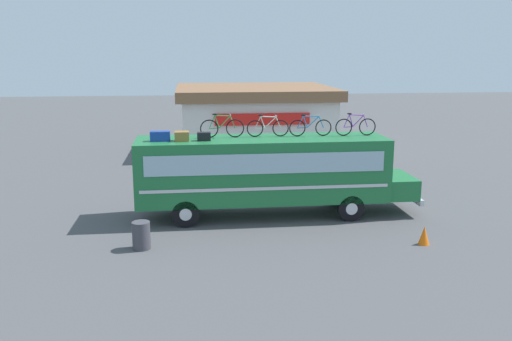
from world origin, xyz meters
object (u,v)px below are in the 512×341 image
Objects in this scene: luggage_bag_2 at (182,136)px; rooftop_bicycle_3 at (310,127)px; trash_bin at (141,235)px; traffic_cone at (424,235)px; rooftop_bicycle_1 at (222,128)px; luggage_bag_3 at (204,136)px; bus at (267,170)px; rooftop_bicycle_2 at (268,127)px; rooftop_bicycle_4 at (355,126)px; luggage_bag_1 at (160,136)px.

rooftop_bicycle_3 reaches higher than luggage_bag_2.
traffic_cone is at bearing -4.21° from trash_bin.
luggage_bag_3 is at bearing -138.00° from rooftop_bicycle_1.
luggage_bag_3 is (0.83, -0.02, -0.02)m from luggage_bag_2.
bus is 6.46× the size of rooftop_bicycle_1.
luggage_bag_3 is 0.29× the size of rooftop_bicycle_1.
rooftop_bicycle_2 reaches higher than bus.
luggage_bag_2 is at bearing -157.81° from rooftop_bicycle_1.
rooftop_bicycle_3 reaches higher than trash_bin.
rooftop_bicycle_1 is 1.04× the size of rooftop_bicycle_4.
trash_bin is at bearing -114.91° from luggage_bag_2.
bus is 5.94m from trash_bin.
rooftop_bicycle_1 reaches higher than luggage_bag_3.
rooftop_bicycle_4 is at bearing 4.24° from luggage_bag_2.
luggage_bag_2 is at bearing 155.64° from traffic_cone.
rooftop_bicycle_1 reaches higher than rooftop_bicycle_3.
rooftop_bicycle_3 is 6.20m from traffic_cone.
trash_bin is (-0.58, -3.05, -2.87)m from luggage_bag_1.
rooftop_bicycle_1 is 2.69× the size of traffic_cone.
luggage_bag_1 is 1.15× the size of traffic_cone.
rooftop_bicycle_1 is 1.03× the size of rooftop_bicycle_2.
traffic_cone is (1.28, -4.22, -3.21)m from rooftop_bicycle_4.
traffic_cone is (4.87, -4.04, -1.54)m from bus.
luggage_bag_1 is at bearing 176.43° from luggage_bag_2.
rooftop_bicycle_4 is at bearing -2.74° from rooftop_bicycle_3.
luggage_bag_2 is 1.70m from rooftop_bicycle_1.
rooftop_bicycle_3 is at bearing 8.77° from bus.
luggage_bag_3 is at bearing -2.61° from luggage_bag_1.
trash_bin is at bearing -144.77° from bus.
bus is 1.69m from rooftop_bicycle_2.
luggage_bag_1 is at bearing -176.58° from rooftop_bicycle_4.
traffic_cone is (9.59, -0.71, -0.15)m from trash_bin.
rooftop_bicycle_2 is at bearing 177.47° from rooftop_bicycle_4.
rooftop_bicycle_3 reaches higher than luggage_bag_1.
luggage_bag_2 is 9.48m from traffic_cone.
traffic_cone is (3.11, -4.31, -3.20)m from rooftop_bicycle_3.
bus is 4.40m from luggage_bag_1.
bus is at bearing 35.23° from trash_bin.
luggage_bag_2 is at bearing -168.79° from rooftop_bicycle_2.
rooftop_bicycle_2 is at bearing 177.69° from rooftop_bicycle_3.
luggage_bag_2 is at bearing -3.57° from luggage_bag_1.
rooftop_bicycle_4 is at bearing 2.94° from bus.
traffic_cone is at bearing -42.28° from rooftop_bicycle_2.
trash_bin is at bearing -129.09° from rooftop_bicycle_1.
rooftop_bicycle_4 reaches higher than bus.
rooftop_bicycle_4 is (5.35, -0.12, -0.01)m from rooftop_bicycle_1.
luggage_bag_1 is at bearing 79.30° from trash_bin.
luggage_bag_3 is at bearing 153.41° from traffic_cone.
rooftop_bicycle_4 is at bearing -1.34° from rooftop_bicycle_1.
bus is at bearing 3.83° from luggage_bag_1.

